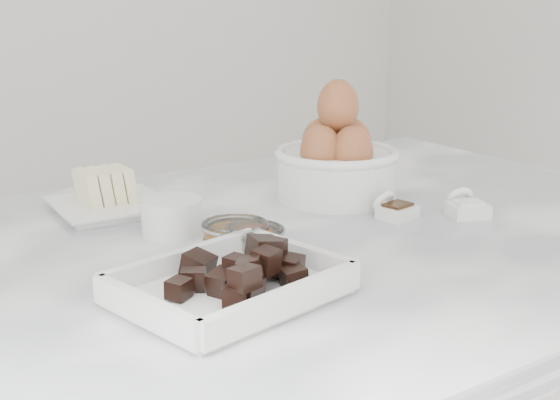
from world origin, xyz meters
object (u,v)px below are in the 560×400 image
at_px(sugar_ramekin, 172,215).
at_px(vanilla_spoon, 394,209).
at_px(butter_plate, 108,197).
at_px(salt_spoon, 466,206).
at_px(honey_bowl, 235,236).
at_px(chocolate_dish, 230,277).
at_px(zest_bowl, 255,239).
at_px(egg_bowl, 337,160).

bearing_deg(sugar_ramekin, vanilla_spoon, -20.77).
height_order(butter_plate, salt_spoon, butter_plate).
bearing_deg(honey_bowl, chocolate_dish, -123.30).
relative_size(chocolate_dish, salt_spoon, 3.29).
bearing_deg(salt_spoon, zest_bowl, 173.69).
bearing_deg(vanilla_spoon, egg_bowl, 90.74).
height_order(egg_bowl, vanilla_spoon, egg_bowl).
distance_m(butter_plate, honey_bowl, 0.25).
xyz_separation_m(honey_bowl, vanilla_spoon, (0.25, -0.01, -0.01)).
bearing_deg(salt_spoon, honey_bowl, 170.40).
bearing_deg(sugar_ramekin, chocolate_dish, -102.27).
bearing_deg(zest_bowl, salt_spoon, -6.31).
bearing_deg(zest_bowl, vanilla_spoon, 3.19).
distance_m(honey_bowl, salt_spoon, 0.35).
relative_size(honey_bowl, salt_spoon, 1.09).
bearing_deg(zest_bowl, honey_bowl, 123.56).
xyz_separation_m(sugar_ramekin, zest_bowl, (0.05, -0.12, -0.01)).
bearing_deg(egg_bowl, vanilla_spoon, -89.26).
relative_size(butter_plate, egg_bowl, 0.87).
bearing_deg(chocolate_dish, salt_spoon, 9.32).
distance_m(chocolate_dish, egg_bowl, 0.41).
relative_size(chocolate_dish, honey_bowl, 3.01).
bearing_deg(egg_bowl, salt_spoon, -62.54).
xyz_separation_m(butter_plate, sugar_ramekin, (0.03, -0.15, 0.00)).
xyz_separation_m(butter_plate, zest_bowl, (0.08, -0.27, -0.00)).
bearing_deg(butter_plate, sugar_ramekin, -79.53).
distance_m(sugar_ramekin, honey_bowl, 0.11).
relative_size(chocolate_dish, zest_bowl, 3.38).
bearing_deg(honey_bowl, butter_plate, 103.97).
height_order(egg_bowl, honey_bowl, egg_bowl).
height_order(sugar_ramekin, zest_bowl, sugar_ramekin).
bearing_deg(butter_plate, chocolate_dish, -93.46).
bearing_deg(honey_bowl, sugar_ramekin, 108.88).
distance_m(chocolate_dish, butter_plate, 0.37).
distance_m(sugar_ramekin, vanilla_spoon, 0.31).
relative_size(sugar_ramekin, vanilla_spoon, 1.19).
relative_size(chocolate_dish, egg_bowl, 1.34).
xyz_separation_m(egg_bowl, salt_spoon, (0.09, -0.18, -0.04)).
relative_size(honey_bowl, vanilla_spoon, 1.25).
bearing_deg(zest_bowl, egg_bowl, 30.59).
bearing_deg(chocolate_dish, zest_bowl, 47.21).
xyz_separation_m(chocolate_dish, butter_plate, (0.02, 0.37, -0.00)).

